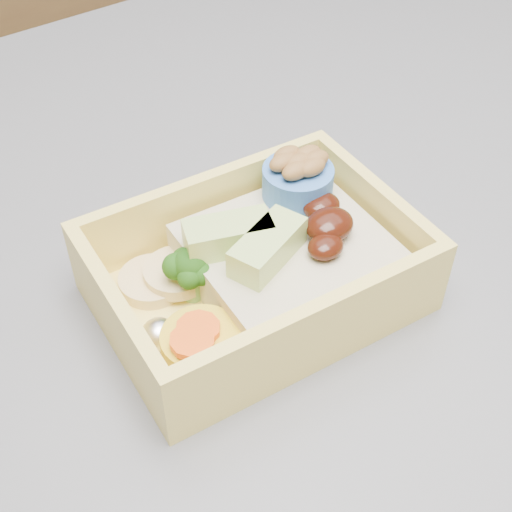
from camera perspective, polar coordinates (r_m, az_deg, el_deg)
bento_box at (r=0.40m, az=0.54°, el=-0.69°), size 0.18×0.14×0.06m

